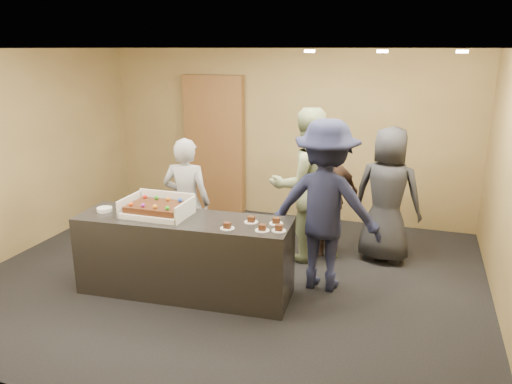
% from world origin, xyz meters
% --- Properties ---
extents(room, '(6.04, 6.00, 2.70)m').
position_xyz_m(room, '(0.00, 0.00, 1.35)').
color(room, black).
rests_on(room, ground).
extents(serving_counter, '(2.44, 0.86, 0.90)m').
position_xyz_m(serving_counter, '(-0.34, -0.54, 0.45)').
color(serving_counter, black).
rests_on(serving_counter, floor).
extents(storage_cabinet, '(1.04, 0.15, 2.28)m').
position_xyz_m(storage_cabinet, '(-1.21, 2.41, 1.14)').
color(storage_cabinet, brown).
rests_on(storage_cabinet, floor).
extents(cake_box, '(0.72, 0.50, 0.21)m').
position_xyz_m(cake_box, '(-0.66, -0.52, 0.95)').
color(cake_box, white).
rests_on(cake_box, serving_counter).
extents(sheet_cake, '(0.62, 0.43, 0.12)m').
position_xyz_m(sheet_cake, '(-0.66, -0.54, 1.00)').
color(sheet_cake, '#3E1E0E').
rests_on(sheet_cake, cake_box).
extents(plate_stack, '(0.17, 0.17, 0.04)m').
position_xyz_m(plate_stack, '(-1.30, -0.61, 0.92)').
color(plate_stack, white).
rests_on(plate_stack, serving_counter).
extents(slice_a, '(0.15, 0.15, 0.07)m').
position_xyz_m(slice_a, '(0.25, -0.70, 0.92)').
color(slice_a, white).
rests_on(slice_a, serving_counter).
extents(slice_b, '(0.15, 0.15, 0.07)m').
position_xyz_m(slice_b, '(0.42, -0.44, 0.92)').
color(slice_b, white).
rests_on(slice_b, serving_counter).
extents(slice_c, '(0.15, 0.15, 0.07)m').
position_xyz_m(slice_c, '(0.61, -0.64, 0.92)').
color(slice_c, white).
rests_on(slice_c, serving_counter).
extents(slice_d, '(0.15, 0.15, 0.07)m').
position_xyz_m(slice_d, '(0.69, -0.39, 0.92)').
color(slice_d, white).
rests_on(slice_d, serving_counter).
extents(slice_e, '(0.15, 0.15, 0.07)m').
position_xyz_m(slice_e, '(0.78, -0.59, 0.92)').
color(slice_e, white).
rests_on(slice_e, serving_counter).
extents(person_server_grey, '(0.65, 0.47, 1.65)m').
position_xyz_m(person_server_grey, '(-0.66, 0.21, 0.83)').
color(person_server_grey, '#A3A4A9').
rests_on(person_server_grey, floor).
extents(person_sage_man, '(1.23, 1.18, 2.00)m').
position_xyz_m(person_sage_man, '(0.72, 0.88, 1.00)').
color(person_sage_man, '#929F71').
rests_on(person_sage_man, floor).
extents(person_navy_man, '(1.30, 0.78, 1.97)m').
position_xyz_m(person_navy_man, '(1.12, 0.12, 0.99)').
color(person_navy_man, '#1A1E3B').
rests_on(person_navy_man, floor).
extents(person_brown_extra, '(0.92, 0.92, 1.57)m').
position_xyz_m(person_brown_extra, '(0.98, 1.13, 0.79)').
color(person_brown_extra, brown).
rests_on(person_brown_extra, floor).
extents(person_dark_suit, '(0.95, 0.70, 1.77)m').
position_xyz_m(person_dark_suit, '(1.73, 1.13, 0.89)').
color(person_dark_suit, '#27282D').
rests_on(person_dark_suit, floor).
extents(ceiling_spotlights, '(1.72, 0.12, 0.03)m').
position_xyz_m(ceiling_spotlights, '(1.60, 0.50, 2.67)').
color(ceiling_spotlights, '#FFEAC6').
rests_on(ceiling_spotlights, ceiling).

